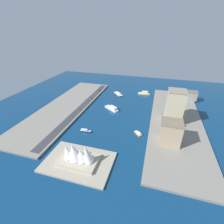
{
  "coord_description": "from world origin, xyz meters",
  "views": [
    {
      "loc": [
        -54.55,
        214.02,
        121.02
      ],
      "look_at": [
        6.35,
        6.27,
        4.65
      ],
      "focal_mm": 25.53,
      "sensor_mm": 36.0,
      "label": 1
    }
  ],
  "objects_px": {
    "barge_flat_brown": "(118,94)",
    "ferry_white_commuter": "(112,108)",
    "patrol_launch_navy": "(85,131)",
    "ferry_yellow_fast": "(144,93)",
    "taxi_yellow_cab": "(91,98)",
    "suv_black": "(100,90)",
    "office_block_beige": "(175,106)",
    "traffic_light_waterfront": "(80,110)",
    "carpark_squat_concrete": "(185,95)",
    "opera_landmark": "(77,155)",
    "apartment_midrise_tan": "(170,132)",
    "water_taxi_orange": "(138,133)"
  },
  "relations": [
    {
      "from": "ferry_white_commuter",
      "to": "opera_landmark",
      "type": "relative_size",
      "value": 0.69
    },
    {
      "from": "opera_landmark",
      "to": "suv_black",
      "type": "bearing_deg",
      "value": -76.11
    },
    {
      "from": "traffic_light_waterfront",
      "to": "barge_flat_brown",
      "type": "bearing_deg",
      "value": -111.14
    },
    {
      "from": "barge_flat_brown",
      "to": "carpark_squat_concrete",
      "type": "height_order",
      "value": "carpark_squat_concrete"
    },
    {
      "from": "ferry_white_commuter",
      "to": "office_block_beige",
      "type": "bearing_deg",
      "value": 171.52
    },
    {
      "from": "office_block_beige",
      "to": "opera_landmark",
      "type": "relative_size",
      "value": 1.15
    },
    {
      "from": "apartment_midrise_tan",
      "to": "water_taxi_orange",
      "type": "bearing_deg",
      "value": -13.41
    },
    {
      "from": "taxi_yellow_cab",
      "to": "suv_black",
      "type": "height_order",
      "value": "taxi_yellow_cab"
    },
    {
      "from": "apartment_midrise_tan",
      "to": "opera_landmark",
      "type": "height_order",
      "value": "apartment_midrise_tan"
    },
    {
      "from": "patrol_launch_navy",
      "to": "office_block_beige",
      "type": "xyz_separation_m",
      "value": [
        -108.63,
        -56.51,
        23.77
      ]
    },
    {
      "from": "water_taxi_orange",
      "to": "traffic_light_waterfront",
      "type": "xyz_separation_m",
      "value": [
        94.54,
        -28.74,
        5.61
      ]
    },
    {
      "from": "ferry_yellow_fast",
      "to": "ferry_white_commuter",
      "type": "relative_size",
      "value": 0.91
    },
    {
      "from": "barge_flat_brown",
      "to": "taxi_yellow_cab",
      "type": "relative_size",
      "value": 5.59
    },
    {
      "from": "opera_landmark",
      "to": "carpark_squat_concrete",
      "type": "bearing_deg",
      "value": -121.12
    },
    {
      "from": "apartment_midrise_tan",
      "to": "traffic_light_waterfront",
      "type": "xyz_separation_m",
      "value": [
        130.81,
        -37.39,
        -9.39
      ]
    },
    {
      "from": "barge_flat_brown",
      "to": "apartment_midrise_tan",
      "type": "distance_m",
      "value": 163.22
    },
    {
      "from": "ferry_yellow_fast",
      "to": "patrol_launch_navy",
      "type": "xyz_separation_m",
      "value": [
        59.12,
        154.14,
        -0.69
      ]
    },
    {
      "from": "taxi_yellow_cab",
      "to": "traffic_light_waterfront",
      "type": "relative_size",
      "value": 0.74
    },
    {
      "from": "ferry_yellow_fast",
      "to": "apartment_midrise_tan",
      "type": "height_order",
      "value": "apartment_midrise_tan"
    },
    {
      "from": "ferry_yellow_fast",
      "to": "apartment_midrise_tan",
      "type": "relative_size",
      "value": 0.9
    },
    {
      "from": "suv_black",
      "to": "office_block_beige",
      "type": "bearing_deg",
      "value": 148.68
    },
    {
      "from": "apartment_midrise_tan",
      "to": "suv_black",
      "type": "xyz_separation_m",
      "value": [
        135.15,
        -136.7,
        -12.82
      ]
    },
    {
      "from": "water_taxi_orange",
      "to": "traffic_light_waterfront",
      "type": "distance_m",
      "value": 98.97
    },
    {
      "from": "ferry_white_commuter",
      "to": "carpark_squat_concrete",
      "type": "xyz_separation_m",
      "value": [
        -117.61,
        -73.75,
        8.17
      ]
    },
    {
      "from": "carpark_squat_concrete",
      "to": "apartment_midrise_tan",
      "type": "distance_m",
      "value": 142.05
    },
    {
      "from": "patrol_launch_navy",
      "to": "office_block_beige",
      "type": "bearing_deg",
      "value": -152.52
    },
    {
      "from": "traffic_light_waterfront",
      "to": "carpark_squat_concrete",
      "type": "bearing_deg",
      "value": -147.84
    },
    {
      "from": "patrol_launch_navy",
      "to": "suv_black",
      "type": "relative_size",
      "value": 3.59
    },
    {
      "from": "carpark_squat_concrete",
      "to": "apartment_midrise_tan",
      "type": "xyz_separation_m",
      "value": [
        30.28,
        138.67,
        5.67
      ]
    },
    {
      "from": "suv_black",
      "to": "carpark_squat_concrete",
      "type": "bearing_deg",
      "value": -179.32
    },
    {
      "from": "barge_flat_brown",
      "to": "ferry_white_commuter",
      "type": "bearing_deg",
      "value": 95.63
    },
    {
      "from": "carpark_squat_concrete",
      "to": "traffic_light_waterfront",
      "type": "height_order",
      "value": "carpark_squat_concrete"
    },
    {
      "from": "patrol_launch_navy",
      "to": "carpark_squat_concrete",
      "type": "bearing_deg",
      "value": -132.78
    },
    {
      "from": "barge_flat_brown",
      "to": "ferry_yellow_fast",
      "type": "relative_size",
      "value": 1.09
    },
    {
      "from": "patrol_launch_navy",
      "to": "ferry_white_commuter",
      "type": "xyz_separation_m",
      "value": [
        -15.74,
        -70.36,
        0.82
      ]
    },
    {
      "from": "water_taxi_orange",
      "to": "traffic_light_waterfront",
      "type": "height_order",
      "value": "traffic_light_waterfront"
    },
    {
      "from": "water_taxi_orange",
      "to": "taxi_yellow_cab",
      "type": "distance_m",
      "value": 129.12
    },
    {
      "from": "barge_flat_brown",
      "to": "opera_landmark",
      "type": "xyz_separation_m",
      "value": [
        -6.57,
        188.87,
        9.04
      ]
    },
    {
      "from": "ferry_white_commuter",
      "to": "carpark_squat_concrete",
      "type": "relative_size",
      "value": 0.67
    },
    {
      "from": "water_taxi_orange",
      "to": "suv_black",
      "type": "relative_size",
      "value": 2.62
    },
    {
      "from": "office_block_beige",
      "to": "taxi_yellow_cab",
      "type": "xyz_separation_m",
      "value": [
        141.32,
        -39.85,
        -21.89
      ]
    },
    {
      "from": "apartment_midrise_tan",
      "to": "office_block_beige",
      "type": "bearing_deg",
      "value": -96.21
    },
    {
      "from": "patrol_launch_navy",
      "to": "ferry_yellow_fast",
      "type": "bearing_deg",
      "value": -110.98
    },
    {
      "from": "water_taxi_orange",
      "to": "barge_flat_brown",
      "type": "bearing_deg",
      "value": -65.02
    },
    {
      "from": "barge_flat_brown",
      "to": "opera_landmark",
      "type": "bearing_deg",
      "value": 91.99
    },
    {
      "from": "water_taxi_orange",
      "to": "opera_landmark",
      "type": "bearing_deg",
      "value": 51.76
    },
    {
      "from": "office_block_beige",
      "to": "patrol_launch_navy",
      "type": "bearing_deg",
      "value": 27.48
    },
    {
      "from": "traffic_light_waterfront",
      "to": "patrol_launch_navy",
      "type": "bearing_deg",
      "value": 122.92
    },
    {
      "from": "carpark_squat_concrete",
      "to": "suv_black",
      "type": "xyz_separation_m",
      "value": [
        165.43,
        1.97,
        -7.15
      ]
    },
    {
      "from": "apartment_midrise_tan",
      "to": "carpark_squat_concrete",
      "type": "bearing_deg",
      "value": -102.32
    }
  ]
}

